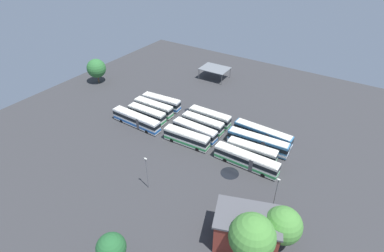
# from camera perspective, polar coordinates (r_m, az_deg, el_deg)

# --- Properties ---
(ground_plane) EXTENTS (110.75, 110.75, 0.00)m
(ground_plane) POSITION_cam_1_polar(r_m,az_deg,el_deg) (78.88, 1.16, -1.34)
(ground_plane) COLOR #333335
(bus_row0_slot0) EXTENTS (15.04, 3.07, 3.57)m
(bus_row0_slot0) POSITION_cam_1_polar(r_m,az_deg,el_deg) (77.22, 13.28, -1.55)
(bus_row0_slot0) COLOR teal
(bus_row0_slot0) RESTS_ON ground_plane
(bus_row0_slot1) EXTENTS (15.08, 3.43, 3.57)m
(bus_row0_slot1) POSITION_cam_1_polar(r_m,az_deg,el_deg) (74.23, 12.40, -3.04)
(bus_row0_slot1) COLOR teal
(bus_row0_slot1) RESTS_ON ground_plane
(bus_row0_slot2) EXTENTS (11.78, 3.24, 3.57)m
(bus_row0_slot2) POSITION_cam_1_polar(r_m,az_deg,el_deg) (71.20, 11.28, -4.69)
(bus_row0_slot2) COLOR silver
(bus_row0_slot2) RESTS_ON ground_plane
(bus_row0_slot3) EXTENTS (14.97, 2.63, 3.57)m
(bus_row0_slot3) POSITION_cam_1_polar(r_m,az_deg,el_deg) (68.50, 10.27, -6.36)
(bus_row0_slot3) COLOR silver
(bus_row0_slot3) RESTS_ON ground_plane
(bus_row1_slot0) EXTENTS (11.93, 2.73, 3.57)m
(bus_row1_slot0) POSITION_cam_1_polar(r_m,az_deg,el_deg) (82.00, 3.37, 1.70)
(bus_row1_slot0) COLOR silver
(bus_row1_slot0) RESTS_ON ground_plane
(bus_row1_slot1) EXTENTS (11.60, 2.63, 3.57)m
(bus_row1_slot1) POSITION_cam_1_polar(r_m,az_deg,el_deg) (79.20, 2.04, 0.46)
(bus_row1_slot1) COLOR silver
(bus_row1_slot1) RESTS_ON ground_plane
(bus_row1_slot2) EXTENTS (12.20, 2.89, 3.57)m
(bus_row1_slot2) POSITION_cam_1_polar(r_m,az_deg,el_deg) (76.41, 0.53, -0.92)
(bus_row1_slot2) COLOR silver
(bus_row1_slot2) RESTS_ON ground_plane
(bus_row1_slot3) EXTENTS (11.98, 3.20, 3.57)m
(bus_row1_slot3) POSITION_cam_1_polar(r_m,az_deg,el_deg) (73.96, -1.03, -2.26)
(bus_row1_slot3) COLOR silver
(bus_row1_slot3) RESTS_ON ground_plane
(bus_row2_slot0) EXTENTS (12.17, 3.60, 3.57)m
(bus_row2_slot0) POSITION_cam_1_polar(r_m,az_deg,el_deg) (89.41, -5.84, 4.53)
(bus_row2_slot0) COLOR silver
(bus_row2_slot0) RESTS_ON ground_plane
(bus_row2_slot1) EXTENTS (12.25, 2.83, 3.57)m
(bus_row2_slot1) POSITION_cam_1_polar(r_m,az_deg,el_deg) (86.90, -7.33, 3.49)
(bus_row2_slot1) COLOR silver
(bus_row2_slot1) RESTS_ON ground_plane
(bus_row2_slot2) EXTENTS (11.52, 2.75, 3.57)m
(bus_row2_slot2) POSITION_cam_1_polar(r_m,az_deg,el_deg) (84.14, -8.57, 2.27)
(bus_row2_slot2) COLOR silver
(bus_row2_slot2) RESTS_ON ground_plane
(bus_row2_slot3) EXTENTS (15.01, 2.87, 3.57)m
(bus_row2_slot3) POSITION_cam_1_polar(r_m,az_deg,el_deg) (81.99, -10.51, 1.13)
(bus_row2_slot3) COLOR silver
(bus_row2_slot3) RESTS_ON ground_plane
(depot_building) EXTENTS (12.56, 10.34, 6.62)m
(depot_building) POSITION_cam_1_polar(r_m,az_deg,el_deg) (53.80, 10.29, -18.67)
(depot_building) COLOR maroon
(depot_building) RESTS_ON ground_plane
(maintenance_shelter) EXTENTS (9.71, 7.47, 3.91)m
(maintenance_shelter) POSITION_cam_1_polar(r_m,az_deg,el_deg) (106.72, 4.36, 10.81)
(maintenance_shelter) COLOR slate
(maintenance_shelter) RESTS_ON ground_plane
(lamp_post_near_entrance) EXTENTS (0.56, 0.28, 7.89)m
(lamp_post_near_entrance) POSITION_cam_1_polar(r_m,az_deg,el_deg) (61.53, -8.54, -8.61)
(lamp_post_near_entrance) COLOR slate
(lamp_post_near_entrance) RESTS_ON ground_plane
(lamp_post_mid_lot) EXTENTS (0.56, 0.28, 8.83)m
(lamp_post_mid_lot) POSITION_cam_1_polar(r_m,az_deg,el_deg) (57.79, 15.53, -12.56)
(lamp_post_mid_lot) COLOR slate
(lamp_post_mid_lot) RESTS_ON ground_plane
(tree_south_edge) EXTENTS (7.38, 7.38, 9.59)m
(tree_south_edge) POSITION_cam_1_polar(r_m,az_deg,el_deg) (49.85, 11.33, -19.88)
(tree_south_edge) COLOR brown
(tree_south_edge) RESTS_ON ground_plane
(tree_north_edge) EXTENTS (6.28, 6.28, 8.31)m
(tree_north_edge) POSITION_cam_1_polar(r_m,az_deg,el_deg) (53.23, 16.88, -17.59)
(tree_north_edge) COLOR brown
(tree_north_edge) RESTS_ON ground_plane
(tree_east_edge) EXTENTS (6.33, 6.33, 8.35)m
(tree_east_edge) POSITION_cam_1_polar(r_m,az_deg,el_deg) (107.91, -17.70, 10.39)
(tree_east_edge) COLOR brown
(tree_east_edge) RESTS_ON ground_plane
(tree_northeast) EXTENTS (4.60, 4.60, 7.45)m
(tree_northeast) POSITION_cam_1_polar(r_m,az_deg,el_deg) (50.33, -15.10, -21.43)
(tree_northeast) COLOR brown
(tree_northeast) RESTS_ON ground_plane
(puddle_front_lane) EXTENTS (4.08, 4.08, 0.01)m
(puddle_front_lane) POSITION_cam_1_polar(r_m,az_deg,el_deg) (67.48, 7.16, -8.88)
(puddle_front_lane) COLOR black
(puddle_front_lane) RESTS_ON ground_plane
(puddle_near_shelter) EXTENTS (1.65, 1.65, 0.01)m
(puddle_near_shelter) POSITION_cam_1_polar(r_m,az_deg,el_deg) (88.76, -0.91, 3.08)
(puddle_near_shelter) COLOR black
(puddle_near_shelter) RESTS_ON ground_plane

